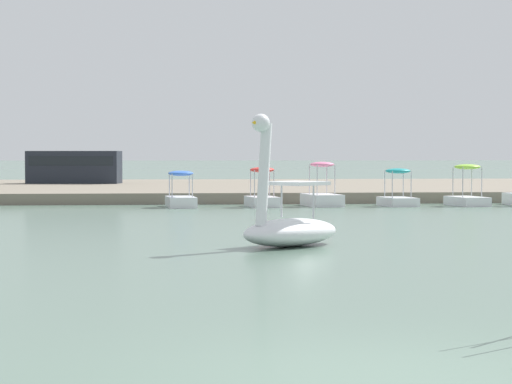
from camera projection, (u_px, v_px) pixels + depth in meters
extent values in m
plane|color=#567060|center=(400.00, 379.00, 8.68)|extent=(659.33, 659.33, 0.00)
cube|color=slate|center=(205.00, 189.00, 50.31)|extent=(153.18, 22.22, 0.44)
ellipsoid|color=white|center=(291.00, 232.00, 21.29)|extent=(2.80, 2.66, 0.60)
cylinder|color=white|center=(264.00, 175.00, 20.64)|extent=(0.46, 0.44, 2.15)
sphere|color=white|center=(261.00, 123.00, 20.54)|extent=(0.53, 0.53, 0.38)
cone|color=yellow|center=(256.00, 123.00, 20.43)|extent=(0.31, 0.31, 0.21)
cube|color=white|center=(297.00, 183.00, 21.40)|extent=(1.45, 1.45, 0.08)
cylinder|color=silver|center=(282.00, 200.00, 21.74)|extent=(0.04, 0.04, 0.75)
cylinder|color=silver|center=(313.00, 201.00, 21.10)|extent=(0.04, 0.04, 0.75)
cube|color=white|center=(181.00, 202.00, 37.18)|extent=(1.19, 2.07, 0.39)
ellipsoid|color=blue|center=(181.00, 173.00, 37.14)|extent=(1.05, 1.31, 0.20)
cylinder|color=#B7B7BF|center=(169.00, 185.00, 37.57)|extent=(0.04, 0.04, 0.87)
cylinder|color=#B7B7BF|center=(189.00, 185.00, 37.71)|extent=(0.04, 0.04, 0.87)
cylinder|color=#B7B7BF|center=(172.00, 185.00, 36.61)|extent=(0.04, 0.04, 0.87)
cylinder|color=#B7B7BF|center=(192.00, 185.00, 36.75)|extent=(0.04, 0.04, 0.87)
cube|color=white|center=(262.00, 202.00, 37.40)|extent=(1.24, 1.93, 0.39)
ellipsoid|color=red|center=(262.00, 170.00, 37.35)|extent=(1.03, 0.96, 0.20)
cylinder|color=#B7B7BF|center=(251.00, 183.00, 37.62)|extent=(0.04, 0.04, 1.01)
cylinder|color=#B7B7BF|center=(270.00, 183.00, 37.78)|extent=(0.04, 0.04, 1.01)
cylinder|color=#B7B7BF|center=(254.00, 183.00, 36.96)|extent=(0.04, 0.04, 1.01)
cylinder|color=#B7B7BF|center=(274.00, 183.00, 37.12)|extent=(0.04, 0.04, 1.01)
cube|color=white|center=(322.00, 200.00, 37.99)|extent=(1.45, 2.24, 0.45)
ellipsoid|color=pink|center=(322.00, 164.00, 37.94)|extent=(1.06, 1.34, 0.20)
cylinder|color=#B7B7BF|center=(309.00, 179.00, 38.35)|extent=(0.04, 0.04, 1.14)
cylinder|color=#B7B7BF|center=(327.00, 179.00, 38.52)|extent=(0.04, 0.04, 1.14)
cylinder|color=#B7B7BF|center=(317.00, 180.00, 37.40)|extent=(0.04, 0.04, 1.14)
cylinder|color=#B7B7BF|center=(335.00, 180.00, 37.57)|extent=(0.04, 0.04, 1.14)
cube|color=white|center=(398.00, 202.00, 38.03)|extent=(1.34, 1.90, 0.33)
ellipsoid|color=teal|center=(398.00, 171.00, 37.98)|extent=(1.08, 1.12, 0.20)
cylinder|color=#B7B7BF|center=(385.00, 184.00, 38.30)|extent=(0.04, 0.04, 1.01)
cylinder|color=#B7B7BF|center=(403.00, 184.00, 38.48)|extent=(0.04, 0.04, 1.01)
cylinder|color=#B7B7BF|center=(392.00, 185.00, 37.53)|extent=(0.04, 0.04, 1.01)
cylinder|color=#B7B7BF|center=(411.00, 184.00, 37.70)|extent=(0.04, 0.04, 1.01)
cube|color=white|center=(467.00, 201.00, 38.23)|extent=(1.38, 2.10, 0.35)
ellipsoid|color=#8CCC38|center=(467.00, 167.00, 38.18)|extent=(1.16, 1.19, 0.20)
cylinder|color=#B7B7BF|center=(453.00, 182.00, 38.49)|extent=(0.04, 0.04, 1.15)
cylinder|color=#B7B7BF|center=(472.00, 181.00, 38.70)|extent=(0.04, 0.04, 1.15)
cylinder|color=#B7B7BF|center=(463.00, 182.00, 37.70)|extent=(0.04, 0.04, 1.15)
cylinder|color=#B7B7BF|center=(482.00, 182.00, 37.90)|extent=(0.04, 0.04, 1.15)
cube|color=#1E232D|center=(74.00, 167.00, 52.52)|extent=(4.99, 2.32, 1.71)
cube|color=black|center=(74.00, 161.00, 52.50)|extent=(4.62, 2.30, 0.48)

